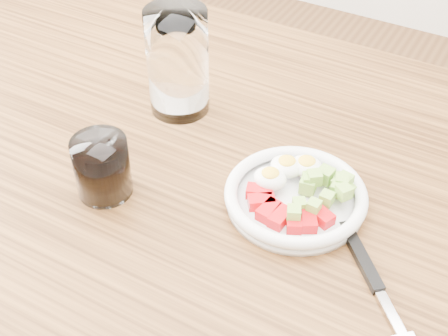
# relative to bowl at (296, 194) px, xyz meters

# --- Properties ---
(dining_table) EXTENTS (1.50, 0.90, 0.77)m
(dining_table) POSITION_rel_bowl_xyz_m (-0.09, -0.03, -0.12)
(dining_table) COLOR brown
(dining_table) RESTS_ON ground
(bowl) EXTENTS (0.19, 0.19, 0.04)m
(bowl) POSITION_rel_bowl_xyz_m (0.00, 0.00, 0.00)
(bowl) COLOR white
(bowl) RESTS_ON dining_table
(fork) EXTENTS (0.17, 0.18, 0.01)m
(fork) POSITION_rel_bowl_xyz_m (0.13, -0.07, -0.01)
(fork) COLOR black
(fork) RESTS_ON dining_table
(water_glass) EXTENTS (0.09, 0.09, 0.16)m
(water_glass) POSITION_rel_bowl_xyz_m (-0.25, 0.11, 0.07)
(water_glass) COLOR white
(water_glass) RESTS_ON dining_table
(coffee_glass) EXTENTS (0.07, 0.07, 0.08)m
(coffee_glass) POSITION_rel_bowl_xyz_m (-0.23, -0.10, 0.02)
(coffee_glass) COLOR white
(coffee_glass) RESTS_ON dining_table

